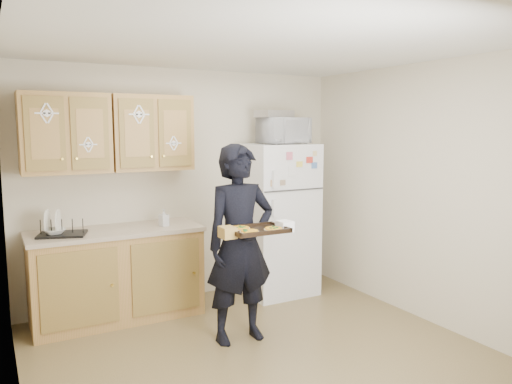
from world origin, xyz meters
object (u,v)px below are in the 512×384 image
Objects in this scene: refrigerator at (277,219)px; microwave at (284,131)px; dish_rack at (62,227)px; person at (240,244)px; baking_tray at (257,230)px.

microwave reaches higher than refrigerator.
dish_rack is at bearing 171.77° from microwave.
dish_rack is (-1.34, 0.97, 0.11)m from person.
person is at bearing 90.98° from baking_tray.
microwave is (0.05, -0.05, 0.99)m from refrigerator.
refrigerator is at bearing 45.74° from person.
refrigerator is 1.60m from baking_tray.
refrigerator is 2.30m from dish_rack.
person is at bearing -134.75° from refrigerator.
person is 3.71× the size of baking_tray.
microwave reaches higher than baking_tray.
person reaches higher than refrigerator.
person is 1.66m from dish_rack.
person is 4.26× the size of dish_rack.
person is 1.67m from microwave.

